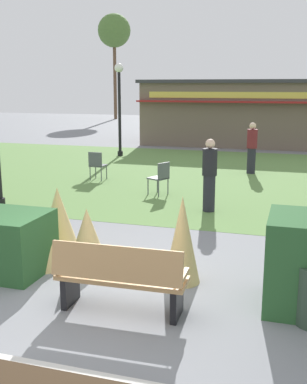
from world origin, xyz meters
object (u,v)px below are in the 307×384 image
cafe_chair_west (161,176)px  cafe_chair_east (97,163)px  parked_car_center_slot (292,120)px  park_bench (120,278)px  food_kiosk (250,112)px  parked_car_west_slot (210,118)px  person_strolling (209,175)px  lamppost_far (119,98)px  tree_right_bg (114,32)px  person_standing (252,148)px

cafe_chair_west → cafe_chair_east: 2.81m
parked_car_center_slot → park_bench: bearing=-93.3°
food_kiosk → parked_car_west_slot: (-3.61, 9.00, -0.94)m
cafe_chair_east → parked_car_west_slot: size_ratio=0.21×
parked_car_west_slot → cafe_chair_west: bearing=-83.3°
cafe_chair_west → person_strolling: (1.54, -1.28, 0.33)m
food_kiosk → parked_car_center_slot: size_ratio=2.43×
park_bench → cafe_chair_east: park_bench is taller
park_bench → person_strolling: person_strolling is taller
lamppost_far → parked_car_center_slot: (6.64, 14.89, -1.74)m
park_bench → cafe_chair_west: (-1.38, 6.66, 0.05)m
parked_car_center_slot → tree_right_bg: tree_right_bg is taller
park_bench → person_standing: size_ratio=1.01×
parked_car_west_slot → parked_car_center_slot: size_ratio=0.99×
lamppost_far → person_strolling: 9.52m
person_strolling → cafe_chair_east: bearing=-163.1°
park_bench → parked_car_west_slot: bearing=97.9°
parked_car_west_slot → tree_right_bg: 13.31m
cafe_chair_east → tree_right_bg: (-9.69, 26.36, 6.84)m
food_kiosk → cafe_chair_east: size_ratio=11.73×
cafe_chair_west → tree_right_bg: 31.05m
parked_car_center_slot → tree_right_bg: bearing=157.4°
parked_car_center_slot → tree_right_bg: (-15.13, 6.30, 6.73)m
food_kiosk → tree_right_bg: (-13.21, 15.30, 5.78)m
person_strolling → parked_car_west_slot: 23.10m
lamppost_far → person_strolling: lamppost_far is taller
lamppost_far → cafe_chair_west: lamppost_far is taller
food_kiosk → person_strolling: food_kiosk is taller
food_kiosk → parked_car_center_slot: 9.25m
food_kiosk → person_standing: 8.54m
person_standing → parked_car_center_slot: person_standing is taller
lamppost_far → tree_right_bg: size_ratio=0.42×
park_bench → person_strolling: size_ratio=1.01×
food_kiosk → tree_right_bg: size_ratio=1.18×
person_strolling → person_standing: (0.46, 5.28, 0.00)m
food_kiosk → cafe_chair_west: food_kiosk is taller
cafe_chair_west → parked_car_west_slot: parked_car_west_slot is taller
lamppost_far → food_kiosk: 7.60m
cafe_chair_west → cafe_chair_east: same height
cafe_chair_west → cafe_chair_east: size_ratio=1.00×
person_strolling → tree_right_bg: size_ratio=0.19×
person_standing → parked_car_west_slot: 18.04m
park_bench → parked_car_center_slot: (1.62, 28.11, 0.16)m
person_standing → parked_car_center_slot: (1.00, 17.45, -0.22)m
person_standing → tree_right_bg: 28.39m
food_kiosk → parked_car_center_slot: (1.92, 9.00, -0.94)m
food_kiosk → cafe_chair_west: bearing=-95.0°
park_bench → food_kiosk: bearing=90.9°
lamppost_far → parked_car_west_slot: lamppost_far is taller
cafe_chair_east → parked_car_west_slot: 20.07m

